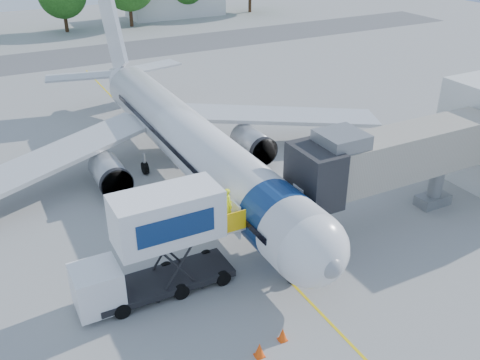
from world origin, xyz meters
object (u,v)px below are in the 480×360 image
aircraft (187,139)px  catering_hiloader (156,246)px  jet_bridge (387,158)px  ground_tug (422,354)px

aircraft → catering_hiloader: aircraft is taller
jet_bridge → catering_hiloader: jet_bridge is taller
aircraft → catering_hiloader: bearing=-119.4°
catering_hiloader → jet_bridge: bearing=0.0°
aircraft → catering_hiloader: (-6.26, -11.12, -0.19)m
aircraft → catering_hiloader: size_ratio=4.44×
aircraft → jet_bridge: 13.77m
jet_bridge → aircraft: bearing=125.7°
jet_bridge → ground_tug: 12.17m
aircraft → jet_bridge: (7.99, -11.12, 1.39)m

